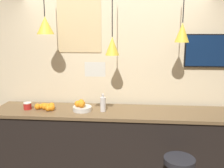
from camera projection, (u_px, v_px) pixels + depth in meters
name	position (u px, v px, depth m)	size (l,w,h in m)	color
back_wall	(115.00, 76.00, 3.55)	(8.00, 0.06, 2.90)	beige
service_counter	(112.00, 149.00, 3.32)	(3.09, 0.62, 1.08)	black
fruit_bowl	(82.00, 106.00, 3.20)	(0.24, 0.24, 0.14)	beige
orange_pile	(46.00, 107.00, 3.25)	(0.28, 0.18, 0.09)	orange
juice_bottle	(103.00, 104.00, 3.17)	(0.07, 0.07, 0.23)	silver
spread_jar	(28.00, 106.00, 3.26)	(0.10, 0.10, 0.09)	red
pendant_lamp_left	(45.00, 25.00, 3.10)	(0.22, 0.22, 0.76)	black
pendant_lamp_middle	(112.00, 46.00, 3.08)	(0.17, 0.17, 1.02)	black
pendant_lamp_right	(182.00, 32.00, 2.97)	(0.17, 0.17, 0.86)	black
mounted_tv	(210.00, 51.00, 3.31)	(0.67, 0.04, 0.44)	black
hanging_menu_board	(95.00, 69.00, 2.89)	(0.24, 0.01, 0.17)	silver
wall_poster	(79.00, 26.00, 3.41)	(0.60, 0.01, 0.71)	#DBBC84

